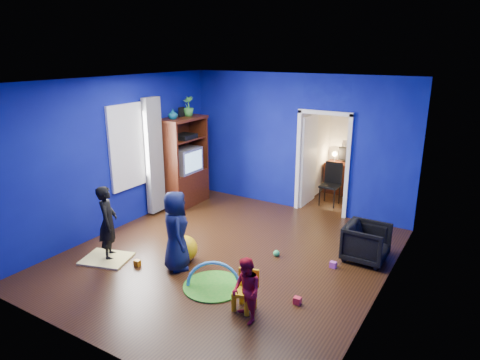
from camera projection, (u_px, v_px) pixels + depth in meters
The scene contains 32 objects.
floor at pixel (227, 256), 7.25m from camera, with size 5.00×5.50×0.01m, color black.
ceiling at pixel (225, 81), 6.40m from camera, with size 5.00×5.50×0.01m, color white.
wall_back at pixel (297, 143), 9.07m from camera, with size 5.00×0.02×2.90m, color navy.
wall_front at pixel (86, 235), 4.58m from camera, with size 5.00×0.02×2.90m, color navy.
wall_left at pixel (115, 155), 8.07m from camera, with size 0.02×5.50×2.90m, color navy.
wall_right at pixel (386, 201), 5.58m from camera, with size 0.02×5.50×2.90m, color navy.
alcove at pixel (337, 148), 9.55m from camera, with size 1.00×1.75×2.50m, color silver, non-canonical shape.
armchair at pixel (366, 243), 7.02m from camera, with size 0.67×0.69×0.63m, color black.
child_black at pixel (108, 223), 7.02m from camera, with size 0.46×0.30×1.26m, color black.
child_navy at pixel (176, 231), 6.67m from camera, with size 0.63×0.41×1.29m, color #0F1138.
toddler_red at pixel (246, 291), 5.39m from camera, with size 0.42×0.33×0.87m, color #B31E13.
vase at pixel (173, 114), 8.88m from camera, with size 0.20×0.20×0.21m, color #0C4E62.
potted_plant at pixel (188, 106), 9.27m from camera, with size 0.24×0.24×0.43m, color green.
tv_armoire at pixel (184, 162), 9.44m from camera, with size 0.58×1.14×1.96m, color #3D170A.
crt_tv at pixel (185, 160), 9.41m from camera, with size 0.46×0.70×0.54m, color silver.
yellow_blanket at pixel (107, 259), 7.12m from camera, with size 0.75×0.60×0.03m, color #F2E07A.
hopper_ball at pixel (184, 249), 7.02m from camera, with size 0.44×0.44×0.44m, color yellow.
kid_chair at pixel (244, 293), 5.69m from camera, with size 0.28×0.28×0.50m, color yellow.
play_mat at pixel (213, 286), 6.30m from camera, with size 0.90×0.90×0.02m, color #2E8F20.
toy_arch at pixel (213, 286), 6.30m from camera, with size 0.80×0.80×0.05m, color #3F8CD8.
window_left at pixel (129, 146), 8.32m from camera, with size 0.03×0.95×1.55m, color white.
curtain at pixel (154, 156), 8.80m from camera, with size 0.14×0.42×2.40m, color slate.
doorway at pixel (323, 165), 8.89m from camera, with size 1.16×0.10×2.10m, color white.
study_desk at pixel (344, 178), 10.32m from camera, with size 0.88×0.44×0.75m, color #3D140A.
desk_monitor at pixel (347, 154), 10.25m from camera, with size 0.40×0.05×0.32m, color black.
desk_lamp at pixel (335, 154), 10.35m from camera, with size 0.14×0.14×0.14m, color #FFD88C.
folding_chair at pixel (330, 185), 9.51m from camera, with size 0.40×0.40×0.92m, color black.
book_shelf at pixel (350, 109), 9.93m from camera, with size 0.88×0.24×0.04m, color white.
toy_0 at pixel (297, 301), 5.87m from camera, with size 0.10×0.08×0.10m, color red.
toy_1 at pixel (137, 263), 6.90m from camera, with size 0.10×0.08×0.10m, color orange.
toy_2 at pixel (276, 253), 7.23m from camera, with size 0.11×0.11×0.11m, color green.
toy_3 at pixel (333, 265), 6.85m from camera, with size 0.10×0.08×0.10m, color #C148B1.
Camera 1 is at (3.61, -5.48, 3.35)m, focal length 32.00 mm.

